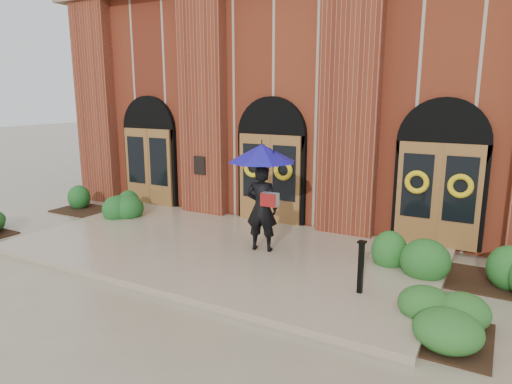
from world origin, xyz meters
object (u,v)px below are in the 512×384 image
Objects in this scene: man_with_umbrella at (262,177)px; metal_post at (361,266)px; hedge_wall_left at (99,202)px; hedge_wall_right at (460,259)px.

man_with_umbrella is 3.22m from metal_post.
hedge_wall_left is at bearing -19.81° from man_with_umbrella.
metal_post is 9.38m from hedge_wall_left.
man_with_umbrella is 2.49× the size of metal_post.
man_with_umbrella reaches higher than hedge_wall_left.
hedge_wall_right is at bearing 179.62° from man_with_umbrella.
metal_post reaches higher than hedge_wall_left.
hedge_wall_left is (-6.41, 0.92, -1.53)m from man_with_umbrella.
metal_post is 0.34× the size of hedge_wall_left.
hedge_wall_right is (4.23, 0.84, -1.49)m from man_with_umbrella.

